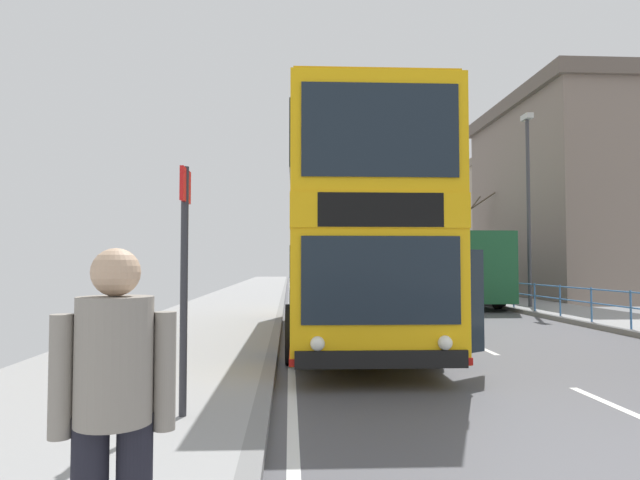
{
  "coord_description": "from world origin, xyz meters",
  "views": [
    {
      "loc": [
        -3.99,
        -4.02,
        1.73
      ],
      "look_at": [
        -3.38,
        6.91,
        2.22
      ],
      "focal_mm": 30.94,
      "sensor_mm": 36.0,
      "label": 1
    }
  ],
  "objects_px": {
    "double_decker_bus_main": "(346,237)",
    "bus_stop_sign_near": "(184,261)",
    "street_lamp_far_side": "(528,194)",
    "background_building_00": "(524,220)",
    "bare_tree_far_00": "(420,243)",
    "background_bus_far_lane": "(442,267)",
    "bare_tree_far_01": "(464,243)",
    "background_building_01": "(631,198)",
    "pedestrian_companion": "(114,400)"
  },
  "relations": [
    {
      "from": "double_decker_bus_main",
      "to": "bus_stop_sign_near",
      "type": "distance_m",
      "value": 7.21
    },
    {
      "from": "street_lamp_far_side",
      "to": "background_building_00",
      "type": "height_order",
      "value": "background_building_00"
    },
    {
      "from": "bare_tree_far_00",
      "to": "background_building_00",
      "type": "bearing_deg",
      "value": 34.5
    },
    {
      "from": "background_bus_far_lane",
      "to": "bus_stop_sign_near",
      "type": "height_order",
      "value": "background_bus_far_lane"
    },
    {
      "from": "bare_tree_far_01",
      "to": "bus_stop_sign_near",
      "type": "bearing_deg",
      "value": -113.96
    },
    {
      "from": "background_bus_far_lane",
      "to": "background_building_01",
      "type": "xyz_separation_m",
      "value": [
        10.98,
        3.1,
        3.61
      ]
    },
    {
      "from": "street_lamp_far_side",
      "to": "bare_tree_far_01",
      "type": "bearing_deg",
      "value": 85.63
    },
    {
      "from": "bare_tree_far_01",
      "to": "bare_tree_far_00",
      "type": "bearing_deg",
      "value": 88.6
    },
    {
      "from": "double_decker_bus_main",
      "to": "bare_tree_far_00",
      "type": "relative_size",
      "value": 1.73
    },
    {
      "from": "background_bus_far_lane",
      "to": "bare_tree_far_00",
      "type": "bearing_deg",
      "value": 79.65
    },
    {
      "from": "pedestrian_companion",
      "to": "bus_stop_sign_near",
      "type": "relative_size",
      "value": 0.63
    },
    {
      "from": "double_decker_bus_main",
      "to": "bare_tree_far_00",
      "type": "distance_m",
      "value": 31.11
    },
    {
      "from": "double_decker_bus_main",
      "to": "pedestrian_companion",
      "type": "relative_size",
      "value": 6.39
    },
    {
      "from": "background_bus_far_lane",
      "to": "bare_tree_far_00",
      "type": "relative_size",
      "value": 1.79
    },
    {
      "from": "background_bus_far_lane",
      "to": "background_building_01",
      "type": "relative_size",
      "value": 0.81
    },
    {
      "from": "bare_tree_far_01",
      "to": "background_building_01",
      "type": "relative_size",
      "value": 0.41
    },
    {
      "from": "bare_tree_far_01",
      "to": "background_building_00",
      "type": "relative_size",
      "value": 0.39
    },
    {
      "from": "double_decker_bus_main",
      "to": "bare_tree_far_00",
      "type": "height_order",
      "value": "bare_tree_far_00"
    },
    {
      "from": "street_lamp_far_side",
      "to": "bus_stop_sign_near",
      "type": "bearing_deg",
      "value": -125.16
    },
    {
      "from": "background_bus_far_lane",
      "to": "background_building_01",
      "type": "bearing_deg",
      "value": 15.79
    },
    {
      "from": "background_building_00",
      "to": "double_decker_bus_main",
      "type": "bearing_deg",
      "value": -118.68
    },
    {
      "from": "double_decker_bus_main",
      "to": "street_lamp_far_side",
      "type": "bearing_deg",
      "value": 44.91
    },
    {
      "from": "pedestrian_companion",
      "to": "background_building_00",
      "type": "relative_size",
      "value": 0.12
    },
    {
      "from": "pedestrian_companion",
      "to": "bus_stop_sign_near",
      "type": "distance_m",
      "value": 3.44
    },
    {
      "from": "bare_tree_far_00",
      "to": "bare_tree_far_01",
      "type": "bearing_deg",
      "value": -91.4
    },
    {
      "from": "background_building_01",
      "to": "bare_tree_far_00",
      "type": "bearing_deg",
      "value": 118.03
    },
    {
      "from": "bus_stop_sign_near",
      "to": "bare_tree_far_00",
      "type": "height_order",
      "value": "bare_tree_far_00"
    },
    {
      "from": "bare_tree_far_01",
      "to": "background_building_00",
      "type": "xyz_separation_m",
      "value": [
        12.14,
        19.85,
        2.96
      ]
    },
    {
      "from": "double_decker_bus_main",
      "to": "street_lamp_far_side",
      "type": "distance_m",
      "value": 11.24
    },
    {
      "from": "street_lamp_far_side",
      "to": "bare_tree_far_01",
      "type": "distance_m",
      "value": 10.42
    },
    {
      "from": "bus_stop_sign_near",
      "to": "street_lamp_far_side",
      "type": "bearing_deg",
      "value": 54.84
    },
    {
      "from": "street_lamp_far_side",
      "to": "bare_tree_far_01",
      "type": "relative_size",
      "value": 1.32
    },
    {
      "from": "bus_stop_sign_near",
      "to": "background_building_01",
      "type": "bearing_deg",
      "value": 49.05
    },
    {
      "from": "double_decker_bus_main",
      "to": "background_building_01",
      "type": "relative_size",
      "value": 0.79
    },
    {
      "from": "double_decker_bus_main",
      "to": "street_lamp_far_side",
      "type": "height_order",
      "value": "street_lamp_far_side"
    },
    {
      "from": "bus_stop_sign_near",
      "to": "background_building_01",
      "type": "xyz_separation_m",
      "value": [
        19.08,
        21.99,
        3.47
      ]
    },
    {
      "from": "pedestrian_companion",
      "to": "bare_tree_far_01",
      "type": "relative_size",
      "value": 0.3
    },
    {
      "from": "street_lamp_far_side",
      "to": "bare_tree_far_00",
      "type": "height_order",
      "value": "street_lamp_far_side"
    },
    {
      "from": "street_lamp_far_side",
      "to": "bare_tree_far_01",
      "type": "height_order",
      "value": "street_lamp_far_side"
    },
    {
      "from": "double_decker_bus_main",
      "to": "pedestrian_companion",
      "type": "distance_m",
      "value": 10.41
    },
    {
      "from": "background_building_00",
      "to": "background_bus_far_lane",
      "type": "bearing_deg",
      "value": -120.29
    },
    {
      "from": "pedestrian_companion",
      "to": "background_building_00",
      "type": "bearing_deg",
      "value": 64.56
    },
    {
      "from": "street_lamp_far_side",
      "to": "background_bus_far_lane",
      "type": "bearing_deg",
      "value": 116.5
    },
    {
      "from": "bare_tree_far_01",
      "to": "background_building_00",
      "type": "bearing_deg",
      "value": 58.56
    },
    {
      "from": "bare_tree_far_01",
      "to": "background_bus_far_lane",
      "type": "bearing_deg",
      "value": -116.26
    },
    {
      "from": "bare_tree_far_00",
      "to": "background_building_01",
      "type": "xyz_separation_m",
      "value": [
        7.75,
        -14.56,
        1.81
      ]
    },
    {
      "from": "double_decker_bus_main",
      "to": "background_building_00",
      "type": "relative_size",
      "value": 0.75
    },
    {
      "from": "pedestrian_companion",
      "to": "bare_tree_far_00",
      "type": "height_order",
      "value": "bare_tree_far_00"
    },
    {
      "from": "pedestrian_companion",
      "to": "double_decker_bus_main",
      "type": "bearing_deg",
      "value": 78.24
    },
    {
      "from": "bus_stop_sign_near",
      "to": "background_building_01",
      "type": "distance_m",
      "value": 29.32
    }
  ]
}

